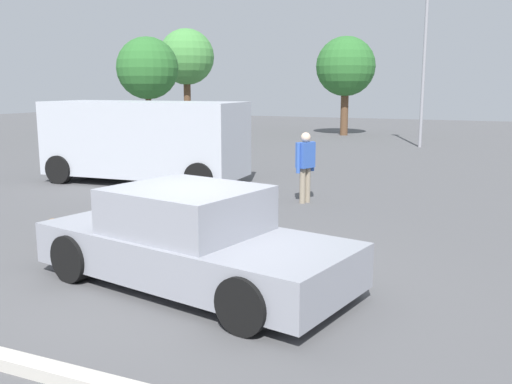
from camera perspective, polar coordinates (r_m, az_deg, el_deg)
The scene contains 10 objects.
ground_plane at distance 7.66m, azimuth -6.13°, elevation -9.05°, with size 80.00×80.00×0.00m, color #515154.
sedan_foreground at distance 7.42m, azimuth -6.49°, elevation -4.93°, with size 4.50×2.53×1.29m.
dog at distance 9.78m, azimuth -18.49°, elevation -3.40°, with size 0.54×0.52×0.46m.
van_white at distance 15.53m, azimuth -11.15°, elevation 5.24°, with size 5.47×2.47×2.17m.
pedestrian at distance 12.59m, azimuth 4.99°, elevation 3.07°, with size 0.37×0.54×1.57m.
parking_curb at distance 5.66m, azimuth -20.57°, elevation -16.42°, with size 7.35×0.20×0.12m, color #B7B2A8.
light_post_mid at distance 25.36m, azimuth 16.71°, elevation 15.36°, with size 0.44×0.44×7.31m.
tree_back_left at distance 30.91m, azimuth -10.87°, elevation 12.11°, with size 3.24×3.24×5.12m.
tree_back_center at distance 30.64m, azimuth 9.00°, elevation 12.32°, with size 3.09×3.09×5.14m.
tree_back_right at distance 36.43m, azimuth -7.01°, elevation 13.28°, with size 3.43×3.43×6.09m.
Camera 1 is at (3.65, -6.22, 2.56)m, focal length 39.78 mm.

